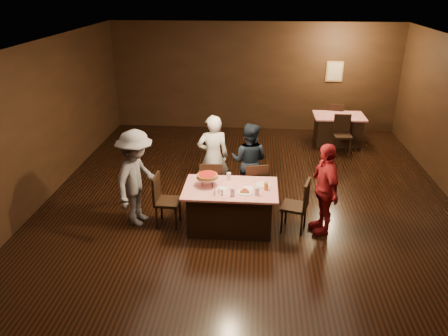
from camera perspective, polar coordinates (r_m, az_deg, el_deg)
The scene contains 23 objects.
room at distance 7.53m, azimuth 3.54°, elevation 8.83°, with size 10.00×10.04×3.02m.
main_table at distance 7.62m, azimuth 0.84°, elevation -5.18°, with size 1.60×1.00×0.77m, color #B50C13.
back_table at distance 11.95m, azimuth 14.63°, elevation 4.91°, with size 1.30×0.90×0.77m, color #B40C17.
chair_far_left at distance 8.27m, azimuth -1.59°, elevation -2.04°, with size 0.42×0.42×0.95m, color black.
chair_far_right at distance 8.23m, azimuth 3.97°, elevation -2.23°, with size 0.42×0.42×0.95m, color black.
chair_end_left at distance 7.71m, azimuth -7.36°, elevation -4.24°, with size 0.42×0.42×0.95m, color black.
chair_end_right at distance 7.59m, azimuth 9.18°, elevation -4.83°, with size 0.42×0.42×0.95m, color black.
chair_back_near at distance 11.27m, azimuth 15.23°, elevation 4.20°, with size 0.42×0.42×0.95m, color black.
chair_back_far at distance 12.49m, azimuth 14.25°, elevation 6.17°, with size 0.42×0.42×0.95m, color black.
diner_white_jacket at distance 8.53m, azimuth -1.43°, elevation 1.48°, with size 0.61×0.40×1.68m, color silver.
diner_navy_hoodie at distance 8.54m, azimuth 3.30°, elevation 0.93°, with size 0.75×0.58×1.53m, color black.
diner_grey_knit at distance 7.70m, azimuth -11.36°, elevation -1.32°, with size 1.12×0.65×1.74m, color slate.
diner_red_shirt at distance 7.52m, azimuth 13.00°, elevation -2.63°, with size 0.94×0.39×1.61m, color #A81D24.
pizza_stand at distance 7.44m, azimuth -2.19°, elevation -1.04°, with size 0.38×0.38×0.22m.
plate_with_slice at distance 7.26m, azimuth 2.74°, elevation -3.08°, with size 0.25×0.25×0.06m.
plate_empty at distance 7.56m, azimuth 5.10°, elevation -2.16°, with size 0.25×0.25×0.01m, color white.
glass_front_left at distance 7.14m, azimuth 1.10°, elevation -3.14°, with size 0.08×0.08×0.14m, color silver.
glass_front_right at distance 7.17m, azimuth 4.32°, elevation -3.06°, with size 0.08×0.08×0.14m, color silver.
glass_amber at distance 7.35m, azimuth 5.51°, elevation -2.41°, with size 0.08×0.08×0.14m, color #BF7F26.
glass_back at distance 7.68m, azimuth 0.63°, elevation -1.11°, with size 0.08×0.08×0.14m, color silver.
condiments at distance 7.18m, azimuth -0.73°, elevation -3.17°, with size 0.17×0.10×0.09m.
napkin_center at distance 7.43m, azimuth 3.17°, elevation -2.63°, with size 0.16×0.16×0.01m, color white.
napkin_left at distance 7.40m, azimuth -0.33°, elevation -2.68°, with size 0.16×0.16×0.01m, color white.
Camera 1 is at (0.12, -7.28, 4.04)m, focal length 35.00 mm.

